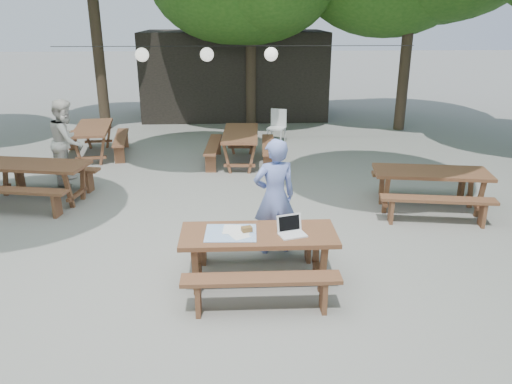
{
  "coord_description": "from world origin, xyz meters",
  "views": [
    {
      "loc": [
        0.43,
        -6.84,
        3.42
      ],
      "look_at": [
        0.73,
        -0.34,
        1.05
      ],
      "focal_mm": 35.0,
      "sensor_mm": 36.0,
      "label": 1
    }
  ],
  "objects_px": {
    "main_picnic_table": "(258,258)",
    "picnic_table_nw": "(36,182)",
    "second_person": "(67,141)",
    "plastic_chair": "(276,133)",
    "woman": "(274,197)"
  },
  "relations": [
    {
      "from": "main_picnic_table",
      "to": "plastic_chair",
      "type": "distance_m",
      "value": 7.61
    },
    {
      "from": "main_picnic_table",
      "to": "picnic_table_nw",
      "type": "height_order",
      "value": "same"
    },
    {
      "from": "main_picnic_table",
      "to": "plastic_chair",
      "type": "relative_size",
      "value": 2.22
    },
    {
      "from": "picnic_table_nw",
      "to": "second_person",
      "type": "bearing_deg",
      "value": 86.21
    },
    {
      "from": "picnic_table_nw",
      "to": "second_person",
      "type": "xyz_separation_m",
      "value": [
        0.29,
        1.15,
        0.49
      ]
    },
    {
      "from": "main_picnic_table",
      "to": "picnic_table_nw",
      "type": "relative_size",
      "value": 0.93
    },
    {
      "from": "plastic_chair",
      "to": "second_person",
      "type": "bearing_deg",
      "value": -123.32
    },
    {
      "from": "second_person",
      "to": "woman",
      "type": "bearing_deg",
      "value": -133.66
    },
    {
      "from": "second_person",
      "to": "plastic_chair",
      "type": "distance_m",
      "value": 5.63
    },
    {
      "from": "main_picnic_table",
      "to": "woman",
      "type": "height_order",
      "value": "woman"
    },
    {
      "from": "picnic_table_nw",
      "to": "second_person",
      "type": "relative_size",
      "value": 1.23
    },
    {
      "from": "second_person",
      "to": "picnic_table_nw",
      "type": "bearing_deg",
      "value": 162.63
    },
    {
      "from": "woman",
      "to": "second_person",
      "type": "height_order",
      "value": "second_person"
    },
    {
      "from": "main_picnic_table",
      "to": "picnic_table_nw",
      "type": "distance_m",
      "value": 5.2
    },
    {
      "from": "main_picnic_table",
      "to": "woman",
      "type": "bearing_deg",
      "value": 73.83
    }
  ]
}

